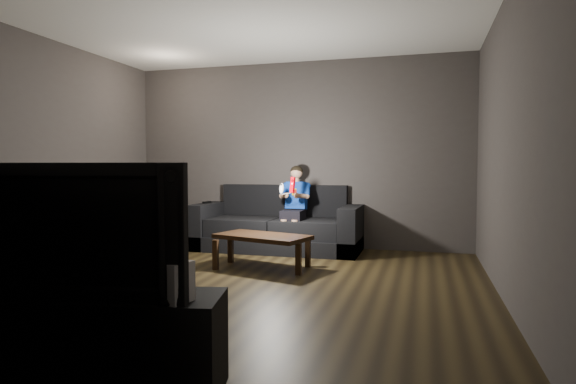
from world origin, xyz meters
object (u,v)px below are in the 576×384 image
(sofa, at_px, (278,229))
(child, at_px, (295,199))
(media_console, at_px, (85,343))
(coffee_table, at_px, (262,239))

(sofa, relative_size, child, 2.25)
(sofa, xyz_separation_m, media_console, (0.31, -4.41, -0.04))
(coffee_table, xyz_separation_m, media_console, (0.10, -3.14, -0.08))
(child, bearing_deg, media_console, -89.45)
(sofa, distance_m, child, 0.51)
(media_console, bearing_deg, child, 78.23)
(child, xyz_separation_m, coffee_table, (-0.06, -1.20, -0.39))
(sofa, bearing_deg, child, -15.25)
(media_console, bearing_deg, sofa, 81.68)
(sofa, bearing_deg, coffee_table, -80.87)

